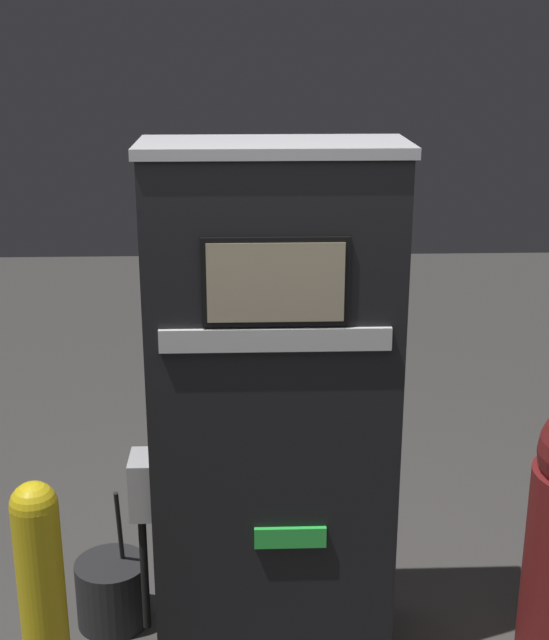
% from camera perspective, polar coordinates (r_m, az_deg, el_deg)
% --- Properties ---
extents(gas_pump, '(1.05, 0.45, 2.10)m').
position_cam_1_polar(gas_pump, '(3.50, -0.11, -5.85)').
color(gas_pump, black).
rests_on(gas_pump, ground_plane).
extents(safety_bollard, '(0.16, 0.16, 1.07)m').
position_cam_1_polar(safety_bollard, '(3.31, -14.53, -17.83)').
color(safety_bollard, yellow).
rests_on(safety_bollard, ground_plane).
extents(squeegee_bucket, '(0.31, 0.31, 0.65)m').
position_cam_1_polar(squeegee_bucket, '(4.11, -10.32, -16.73)').
color(squeegee_bucket, '#262628').
rests_on(squeegee_bucket, ground_plane).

